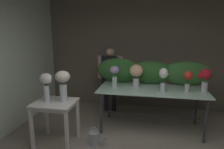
# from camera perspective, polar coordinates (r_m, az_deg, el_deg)

# --- Properties ---
(ground_plane) EXTENTS (7.08, 7.08, 0.00)m
(ground_plane) POSITION_cam_1_polar(r_m,az_deg,el_deg) (4.28, 6.94, -15.77)
(ground_plane) COLOR gray
(wall_back) EXTENTS (5.07, 0.12, 2.99)m
(wall_back) POSITION_cam_1_polar(r_m,az_deg,el_deg) (5.42, 8.55, 6.65)
(wall_back) COLOR #706656
(wall_back) RESTS_ON ground
(wall_left) EXTENTS (0.12, 3.34, 2.99)m
(wall_left) POSITION_cam_1_polar(r_m,az_deg,el_deg) (4.71, -25.14, 4.82)
(wall_left) COLOR silver
(wall_left) RESTS_ON ground
(display_table_glass) EXTENTS (2.12, 0.99, 0.86)m
(display_table_glass) POSITION_cam_1_polar(r_m,az_deg,el_deg) (4.25, 10.92, -5.32)
(display_table_glass) COLOR silver
(display_table_glass) RESTS_ON ground
(side_table_white) EXTENTS (0.71, 0.61, 0.78)m
(side_table_white) POSITION_cam_1_polar(r_m,az_deg,el_deg) (3.79, -15.43, -8.80)
(side_table_white) COLOR silver
(side_table_white) RESTS_ON ground
(florist) EXTENTS (0.61, 0.24, 1.60)m
(florist) POSITION_cam_1_polar(r_m,az_deg,el_deg) (4.99, -0.55, 0.46)
(florist) COLOR #232328
(florist) RESTS_ON ground
(foliage_backdrop) EXTENTS (2.45, 0.30, 0.54)m
(foliage_backdrop) POSITION_cam_1_polar(r_m,az_deg,el_deg) (4.52, 10.90, 0.64)
(foliage_backdrop) COLOR #2D6028
(foliage_backdrop) RESTS_ON display_table_glass
(vase_scarlet_roses) EXTENTS (0.16, 0.16, 0.40)m
(vase_scarlet_roses) POSITION_cam_1_polar(r_m,az_deg,el_deg) (4.10, 20.17, -1.34)
(vase_scarlet_roses) COLOR silver
(vase_scarlet_roses) RESTS_ON display_table_glass
(vase_peach_anemones) EXTENTS (0.27, 0.27, 0.46)m
(vase_peach_anemones) POSITION_cam_1_polar(r_m,az_deg,el_deg) (4.25, 6.69, 0.45)
(vase_peach_anemones) COLOR silver
(vase_peach_anemones) RESTS_ON display_table_glass
(vase_ivory_snapdragons) EXTENTS (0.18, 0.16, 0.45)m
(vase_ivory_snapdragons) POSITION_cam_1_polar(r_m,az_deg,el_deg) (3.98, 13.99, -0.74)
(vase_ivory_snapdragons) COLOR silver
(vase_ivory_snapdragons) RESTS_ON display_table_glass
(vase_lilac_dahlias) EXTENTS (0.18, 0.18, 0.44)m
(vase_lilac_dahlias) POSITION_cam_1_polar(r_m,az_deg,el_deg) (4.17, 0.68, 0.01)
(vase_lilac_dahlias) COLOR silver
(vase_lilac_dahlias) RESTS_ON display_table_glass
(vase_crimson_hydrangea) EXTENTS (0.25, 0.21, 0.45)m
(vase_crimson_hydrangea) POSITION_cam_1_polar(r_m,az_deg,el_deg) (4.22, 24.25, -0.79)
(vase_crimson_hydrangea) COLOR silver
(vase_crimson_hydrangea) RESTS_ON display_table_glass
(vase_white_roses_tall) EXTENTS (0.24, 0.21, 0.50)m
(vase_white_roses_tall) POSITION_cam_1_polar(r_m,az_deg,el_deg) (3.73, -17.77, -2.37)
(vase_white_roses_tall) COLOR silver
(vase_white_roses_tall) RESTS_ON side_table_white
(vase_cream_lisianthus_tall) EXTENTS (0.26, 0.26, 0.54)m
(vase_cream_lisianthus_tall) POSITION_cam_1_polar(r_m,az_deg,el_deg) (3.65, -13.38, -2.08)
(vase_cream_lisianthus_tall) COLOR silver
(vase_cream_lisianthus_tall) RESTS_ON side_table_white
(watering_can) EXTENTS (0.35, 0.18, 0.34)m
(watering_can) POSITION_cam_1_polar(r_m,az_deg,el_deg) (3.84, -4.92, -17.12)
(watering_can) COLOR #999EA3
(watering_can) RESTS_ON ground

